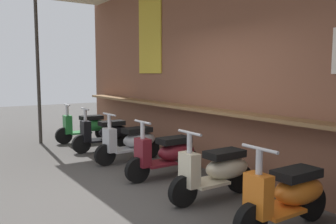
{
  "coord_description": "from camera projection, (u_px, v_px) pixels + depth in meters",
  "views": [
    {
      "loc": [
        4.11,
        -2.08,
        1.69
      ],
      "look_at": [
        -0.95,
        1.32,
        1.03
      ],
      "focal_mm": 37.51,
      "sensor_mm": 36.0,
      "label": 1
    }
  ],
  "objects": [
    {
      "name": "ground_plane",
      "position": [
        126.0,
        200.0,
        4.73
      ],
      "size": [
        31.11,
        31.11,
        0.0
      ],
      "primitive_type": "plane",
      "color": "#474442"
    },
    {
      "name": "market_stall_facade",
      "position": [
        232.0,
        48.0,
        5.55
      ],
      "size": [
        11.11,
        2.19,
        3.88
      ],
      "color": "brown",
      "rests_on": "ground_plane"
    },
    {
      "name": "scooter_green",
      "position": [
        87.0,
        126.0,
        8.77
      ],
      "size": [
        0.47,
        1.4,
        0.97
      ],
      "rotation": [
        0.0,
        0.0,
        -1.62
      ],
      "color": "#237533",
      "rests_on": "ground_plane"
    },
    {
      "name": "scooter_black",
      "position": [
        107.0,
        133.0,
        7.77
      ],
      "size": [
        0.46,
        1.4,
        0.97
      ],
      "rotation": [
        0.0,
        0.0,
        -1.61
      ],
      "color": "black",
      "rests_on": "ground_plane"
    },
    {
      "name": "scooter_silver",
      "position": [
        132.0,
        141.0,
        6.8
      ],
      "size": [
        0.47,
        1.4,
        0.97
      ],
      "rotation": [
        0.0,
        0.0,
        -1.52
      ],
      "color": "#B2B5BA",
      "rests_on": "ground_plane"
    },
    {
      "name": "scooter_maroon",
      "position": [
        168.0,
        154.0,
        5.76
      ],
      "size": [
        0.46,
        1.4,
        0.97
      ],
      "rotation": [
        0.0,
        0.0,
        -1.56
      ],
      "color": "maroon",
      "rests_on": "ground_plane"
    },
    {
      "name": "scooter_cream",
      "position": [
        218.0,
        170.0,
        4.77
      ],
      "size": [
        0.46,
        1.4,
        0.97
      ],
      "rotation": [
        0.0,
        0.0,
        -1.58
      ],
      "color": "beige",
      "rests_on": "ground_plane"
    },
    {
      "name": "scooter_orange",
      "position": [
        289.0,
        194.0,
        3.82
      ],
      "size": [
        0.46,
        1.4,
        0.97
      ],
      "rotation": [
        0.0,
        0.0,
        -1.59
      ],
      "color": "orange",
      "rests_on": "ground_plane"
    }
  ]
}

